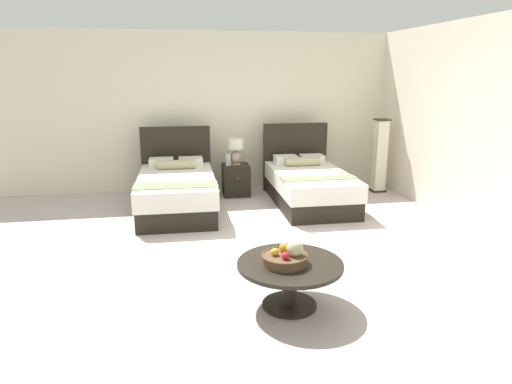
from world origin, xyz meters
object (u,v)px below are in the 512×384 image
(bed_near_corner, at_px, (308,185))
(coffee_table, at_px, (290,273))
(vase, at_px, (228,160))
(fruit_bowl, at_px, (286,256))
(floor_lamp_corner, at_px, (380,156))
(nightstand, at_px, (236,180))
(table_lamp, at_px, (235,148))
(bed_near_window, at_px, (177,190))

(bed_near_corner, distance_m, coffee_table, 3.43)
(vase, bearing_deg, fruit_bowl, -89.08)
(floor_lamp_corner, bearing_deg, nightstand, 175.75)
(bed_near_corner, xyz_separation_m, table_lamp, (-1.09, 0.76, 0.51))
(nightstand, xyz_separation_m, vase, (-0.14, -0.04, 0.37))
(bed_near_corner, relative_size, floor_lamp_corner, 1.59)
(bed_near_window, xyz_separation_m, fruit_bowl, (0.95, -3.26, 0.18))
(fruit_bowl, xyz_separation_m, floor_lamp_corner, (2.63, 3.81, 0.15))
(vase, height_order, fruit_bowl, vase)
(bed_near_window, bearing_deg, coffee_table, -72.98)
(bed_near_window, bearing_deg, vase, 38.42)
(bed_near_window, relative_size, vase, 10.31)
(fruit_bowl, bearing_deg, coffee_table, 28.33)
(coffee_table, distance_m, fruit_bowl, 0.18)
(bed_near_corner, bearing_deg, vase, 150.47)
(nightstand, relative_size, table_lamp, 1.19)
(vase, xyz_separation_m, fruit_bowl, (0.06, -3.96, -0.14))
(vase, relative_size, fruit_bowl, 0.49)
(bed_near_window, height_order, table_lamp, bed_near_window)
(bed_near_corner, bearing_deg, coffee_table, -109.10)
(bed_near_corner, height_order, vase, bed_near_corner)
(coffee_table, height_order, floor_lamp_corner, floor_lamp_corner)
(nightstand, xyz_separation_m, fruit_bowl, (-0.07, -4.00, 0.23))
(coffee_table, xyz_separation_m, floor_lamp_corner, (2.59, 3.79, 0.32))
(table_lamp, relative_size, floor_lamp_corner, 0.35)
(vase, bearing_deg, bed_near_corner, -29.53)
(table_lamp, bearing_deg, vase, -156.22)
(bed_near_window, relative_size, nightstand, 3.90)
(bed_near_corner, xyz_separation_m, nightstand, (-1.09, 0.74, -0.04))
(table_lamp, xyz_separation_m, coffee_table, (-0.03, -4.00, -0.49))
(bed_near_window, bearing_deg, nightstand, 36.00)
(bed_near_window, bearing_deg, floor_lamp_corner, 8.76)
(coffee_table, bearing_deg, table_lamp, 89.59)
(vase, height_order, floor_lamp_corner, floor_lamp_corner)
(table_lamp, height_order, fruit_bowl, table_lamp)
(bed_near_corner, height_order, table_lamp, bed_near_corner)
(bed_near_window, xyz_separation_m, vase, (0.88, 0.70, 0.32))
(bed_near_window, bearing_deg, table_lamp, 36.72)
(bed_near_corner, height_order, nightstand, bed_near_corner)
(nightstand, bearing_deg, coffee_table, -90.41)
(bed_near_window, xyz_separation_m, floor_lamp_corner, (3.58, 0.55, 0.33))
(nightstand, xyz_separation_m, coffee_table, (-0.03, -3.98, 0.06))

